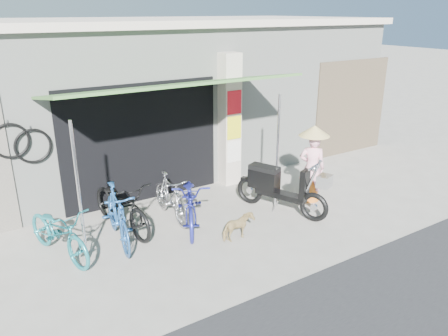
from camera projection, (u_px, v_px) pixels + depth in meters
ground at (262, 233)px, 8.02m from camera, size 80.00×80.00×0.00m
bicycle_shop at (147, 92)px, 11.44m from camera, size 12.30×5.30×3.66m
shop_pillar at (229, 121)px, 9.88m from camera, size 0.42×0.44×3.00m
awning at (173, 88)px, 8.00m from camera, size 4.60×1.88×2.72m
neighbour_right at (351, 107)px, 12.15m from camera, size 2.60×0.06×2.60m
bike_teal at (59, 232)px, 7.10m from camera, size 1.09×1.85×0.92m
bike_blue at (117, 216)px, 7.52m from camera, size 0.71×1.76×1.03m
bike_black at (122, 205)px, 7.98m from camera, size 0.97×1.99×1.00m
bike_silver at (170, 197)px, 8.42m from camera, size 0.49×1.54×0.92m
bike_navy at (191, 202)px, 8.12m from camera, size 1.43×1.98×0.99m
street_dog at (238, 227)px, 7.70m from camera, size 0.61×0.33×0.50m
moped at (279, 187)px, 8.71m from camera, size 0.98×1.94×1.16m
nun at (312, 164)px, 9.15m from camera, size 0.64×0.64×1.65m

